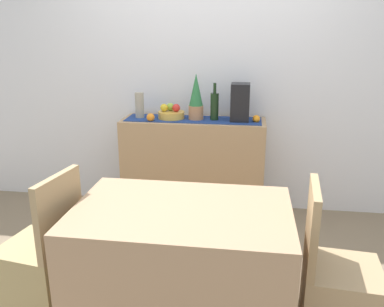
% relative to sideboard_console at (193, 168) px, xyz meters
% --- Properties ---
extents(ground_plane, '(6.40, 6.40, 0.02)m').
position_rel_sideboard_console_xyz_m(ground_plane, '(0.10, -0.92, -0.46)').
color(ground_plane, '#7C6A53').
rests_on(ground_plane, ground).
extents(room_wall_rear, '(6.40, 0.06, 2.70)m').
position_rel_sideboard_console_xyz_m(room_wall_rear, '(0.10, 0.26, 0.90)').
color(room_wall_rear, silver).
rests_on(room_wall_rear, ground).
extents(sideboard_console, '(1.27, 0.42, 0.90)m').
position_rel_sideboard_console_xyz_m(sideboard_console, '(0.00, 0.00, 0.00)').
color(sideboard_console, '#A6825B').
rests_on(sideboard_console, ground).
extents(table_runner, '(1.19, 0.32, 0.01)m').
position_rel_sideboard_console_xyz_m(table_runner, '(0.00, 0.00, 0.45)').
color(table_runner, navy).
rests_on(table_runner, sideboard_console).
extents(fruit_bowl, '(0.23, 0.23, 0.06)m').
position_rel_sideboard_console_xyz_m(fruit_bowl, '(-0.20, 0.00, 0.49)').
color(fruit_bowl, gold).
rests_on(fruit_bowl, table_runner).
extents(apple_right, '(0.07, 0.07, 0.07)m').
position_rel_sideboard_console_xyz_m(apple_right, '(-0.26, -0.01, 0.55)').
color(apple_right, gold).
rests_on(apple_right, fruit_bowl).
extents(apple_center, '(0.07, 0.07, 0.07)m').
position_rel_sideboard_console_xyz_m(apple_center, '(-0.21, 0.04, 0.55)').
color(apple_center, '#88B23B').
rests_on(apple_center, fruit_bowl).
extents(apple_rear, '(0.07, 0.07, 0.07)m').
position_rel_sideboard_console_xyz_m(apple_rear, '(-0.15, -0.00, 0.55)').
color(apple_rear, red).
rests_on(apple_rear, fruit_bowl).
extents(wine_bottle, '(0.07, 0.07, 0.33)m').
position_rel_sideboard_console_xyz_m(wine_bottle, '(0.19, -0.00, 0.58)').
color(wine_bottle, black).
rests_on(wine_bottle, sideboard_console).
extents(coffee_maker, '(0.16, 0.18, 0.33)m').
position_rel_sideboard_console_xyz_m(coffee_maker, '(0.41, 0.00, 0.61)').
color(coffee_maker, black).
rests_on(coffee_maker, sideboard_console).
extents(ceramic_vase, '(0.08, 0.08, 0.23)m').
position_rel_sideboard_console_xyz_m(ceramic_vase, '(-0.49, 0.00, 0.56)').
color(ceramic_vase, '#9F9684').
rests_on(ceramic_vase, sideboard_console).
extents(potted_plant, '(0.13, 0.13, 0.41)m').
position_rel_sideboard_console_xyz_m(potted_plant, '(0.02, 0.00, 0.64)').
color(potted_plant, '#AE764F').
rests_on(potted_plant, sideboard_console).
extents(orange_loose_far, '(0.06, 0.06, 0.06)m').
position_rel_sideboard_console_xyz_m(orange_loose_far, '(0.55, -0.04, 0.48)').
color(orange_loose_far, orange).
rests_on(orange_loose_far, sideboard_console).
extents(orange_loose_end, '(0.07, 0.07, 0.07)m').
position_rel_sideboard_console_xyz_m(orange_loose_end, '(-0.36, -0.12, 0.48)').
color(orange_loose_end, orange).
rests_on(orange_loose_end, sideboard_console).
extents(dining_table, '(1.18, 0.78, 0.74)m').
position_rel_sideboard_console_xyz_m(dining_table, '(0.15, -1.50, -0.08)').
color(dining_table, tan).
rests_on(dining_table, ground).
extents(chair_near_window, '(0.46, 0.46, 0.90)m').
position_rel_sideboard_console_xyz_m(chair_near_window, '(-0.71, -1.50, -0.18)').
color(chair_near_window, tan).
rests_on(chair_near_window, ground).
extents(chair_by_corner, '(0.43, 0.43, 0.90)m').
position_rel_sideboard_console_xyz_m(chair_by_corner, '(1.00, -1.50, -0.18)').
color(chair_by_corner, tan).
rests_on(chair_by_corner, ground).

